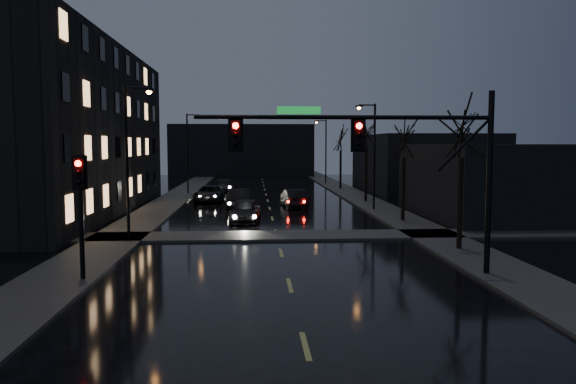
{
  "coord_description": "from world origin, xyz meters",
  "views": [
    {
      "loc": [
        -1.28,
        -11.55,
        5.03
      ],
      "look_at": [
        0.05,
        9.66,
        3.2
      ],
      "focal_mm": 35.0,
      "sensor_mm": 36.0,
      "label": 1
    }
  ],
  "objects": [
    {
      "name": "oncoming_car_c",
      "position": [
        -5.06,
        37.19,
        0.71
      ],
      "size": [
        2.52,
        5.2,
        1.43
      ],
      "primitive_type": "imported",
      "rotation": [
        0.0,
        0.0,
        -0.03
      ],
      "color": "black",
      "rests_on": "ground"
    },
    {
      "name": "oncoming_car_b",
      "position": [
        -2.44,
        31.82,
        0.75
      ],
      "size": [
        1.71,
        4.62,
        1.51
      ],
      "primitive_type": "imported",
      "rotation": [
        0.0,
        0.0,
        -0.02
      ],
      "color": "black",
      "rests_on": "ground"
    },
    {
      "name": "far_block",
      "position": [
        -3.0,
        78.0,
        4.0
      ],
      "size": [
        22.0,
        10.0,
        8.0
      ],
      "primitive_type": "cube",
      "color": "black",
      "rests_on": "ground"
    },
    {
      "name": "tree_far",
      "position": [
        8.4,
        50.0,
        6.06
      ],
      "size": [
        3.43,
        3.43,
        7.88
      ],
      "color": "black",
      "rests_on": "ground"
    },
    {
      "name": "tree_mid_a",
      "position": [
        8.4,
        24.0,
        5.83
      ],
      "size": [
        3.3,
        3.3,
        7.58
      ],
      "color": "black",
      "rests_on": "ground"
    },
    {
      "name": "ground",
      "position": [
        0.0,
        0.0,
        0.0
      ],
      "size": [
        160.0,
        160.0,
        0.0
      ],
      "primitive_type": "plane",
      "color": "black",
      "rests_on": "ground"
    },
    {
      "name": "commercial_right_far",
      "position": [
        17.0,
        48.0,
        3.0
      ],
      "size": [
        12.0,
        18.0,
        6.0
      ],
      "primitive_type": "cube",
      "color": "black",
      "rests_on": "ground"
    },
    {
      "name": "commercial_right_near",
      "position": [
        15.5,
        26.0,
        2.5
      ],
      "size": [
        10.0,
        14.0,
        5.0
      ],
      "primitive_type": "cube",
      "color": "black",
      "rests_on": "ground"
    },
    {
      "name": "streetlight_r_mid",
      "position": [
        7.58,
        30.0,
        4.77
      ],
      "size": [
        1.53,
        0.28,
        8.0
      ],
      "color": "black",
      "rests_on": "ground"
    },
    {
      "name": "streetlight_l_far",
      "position": [
        -7.58,
        45.0,
        4.77
      ],
      "size": [
        1.53,
        0.28,
        8.0
      ],
      "color": "black",
      "rests_on": "ground"
    },
    {
      "name": "lead_car",
      "position": [
        1.94,
        32.33,
        0.74
      ],
      "size": [
        2.01,
        4.61,
        1.47
      ],
      "primitive_type": "imported",
      "rotation": [
        0.0,
        0.0,
        3.25
      ],
      "color": "black",
      "rests_on": "ground"
    },
    {
      "name": "tree_near",
      "position": [
        8.4,
        14.0,
        6.22
      ],
      "size": [
        3.52,
        3.52,
        8.08
      ],
      "color": "black",
      "rests_on": "ground"
    },
    {
      "name": "sidewalk_cross",
      "position": [
        0.0,
        18.5,
        0.06
      ],
      "size": [
        40.0,
        3.0,
        0.12
      ],
      "primitive_type": "cube",
      "color": "#2D2D2B",
      "rests_on": "ground"
    },
    {
      "name": "oncoming_car_a",
      "position": [
        -1.8,
        24.24,
        0.76
      ],
      "size": [
        2.15,
        4.6,
        1.52
      ],
      "primitive_type": "imported",
      "rotation": [
        0.0,
        0.0,
        -0.08
      ],
      "color": "black",
      "rests_on": "ground"
    },
    {
      "name": "streetlight_l_near",
      "position": [
        -7.58,
        18.0,
        4.77
      ],
      "size": [
        1.53,
        0.28,
        8.0
      ],
      "color": "black",
      "rests_on": "ground"
    },
    {
      "name": "streetlight_r_far",
      "position": [
        7.58,
        58.0,
        4.77
      ],
      "size": [
        1.53,
        0.28,
        8.0
      ],
      "color": "black",
      "rests_on": "ground"
    },
    {
      "name": "sidewalk_right",
      "position": [
        8.5,
        35.0,
        0.06
      ],
      "size": [
        3.0,
        140.0,
        0.12
      ],
      "primitive_type": "cube",
      "color": "#2D2D2B",
      "rests_on": "ground"
    },
    {
      "name": "signal_mast",
      "position": [
        3.85,
        9.0,
        4.87
      ],
      "size": [
        11.11,
        0.41,
        7.0
      ],
      "color": "black",
      "rests_on": "ground"
    },
    {
      "name": "oncoming_car_d",
      "position": [
        -4.25,
        47.59,
        0.64
      ],
      "size": [
        2.17,
        4.57,
        1.29
      ],
      "primitive_type": "imported",
      "rotation": [
        0.0,
        0.0,
        0.09
      ],
      "color": "black",
      "rests_on": "ground"
    },
    {
      "name": "signal_pole_left",
      "position": [
        -7.5,
        8.99,
        3.01
      ],
      "size": [
        0.35,
        0.41,
        4.53
      ],
      "color": "black",
      "rests_on": "ground"
    },
    {
      "name": "sidewalk_left",
      "position": [
        -8.5,
        35.0,
        0.06
      ],
      "size": [
        3.0,
        140.0,
        0.12
      ],
      "primitive_type": "cube",
      "color": "#2D2D2B",
      "rests_on": "ground"
    },
    {
      "name": "apartment_block",
      "position": [
        -16.5,
        30.0,
        6.0
      ],
      "size": [
        12.0,
        30.0,
        12.0
      ],
      "primitive_type": "cube",
      "color": "black",
      "rests_on": "ground"
    },
    {
      "name": "tree_mid_b",
      "position": [
        8.4,
        36.0,
        6.61
      ],
      "size": [
        3.74,
        3.74,
        8.59
      ],
      "color": "black",
      "rests_on": "ground"
    }
  ]
}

